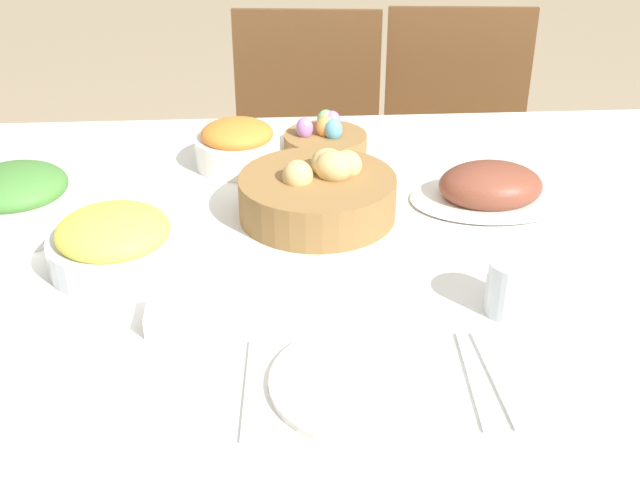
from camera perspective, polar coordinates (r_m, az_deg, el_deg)
dining_table at (r=1.60m, az=-0.33°, el=-11.58°), size 1.75×1.17×0.75m
chair_far_right at (r=2.38m, az=9.72°, el=5.60°), size 0.46×0.46×0.90m
chair_far_center at (r=2.32m, az=-1.01°, el=5.41°), size 0.46×0.46×0.90m
bread_basket at (r=1.44m, az=-0.08°, el=3.40°), size 0.28×0.28×0.12m
egg_basket at (r=1.73m, az=0.37°, el=7.26°), size 0.18×0.18×0.08m
ham_platter at (r=1.53m, az=12.01°, el=3.62°), size 0.30×0.21×0.08m
carrot_bowl at (r=1.65m, az=-5.88°, el=6.75°), size 0.17×0.17×0.10m
green_salad_bowl at (r=1.49m, az=-20.73°, el=2.68°), size 0.21×0.21×0.11m
pineapple_bowl at (r=1.32m, az=-14.41°, el=-0.13°), size 0.21×0.21×0.10m
dinner_plate at (r=1.05m, az=2.96°, el=-10.03°), size 0.24×0.24×0.01m
fork at (r=1.05m, az=-5.08°, el=-10.43°), size 0.02×0.20×0.00m
knife at (r=1.08m, az=10.76°, el=-9.67°), size 0.02×0.20×0.00m
spoon at (r=1.09m, az=12.32°, el=-9.56°), size 0.02×0.20×0.00m
drinking_cup at (r=1.20m, az=13.61°, el=-3.23°), size 0.08×0.08×0.08m
butter_dish at (r=1.17m, az=-9.46°, el=-5.27°), size 0.11×0.07×0.03m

